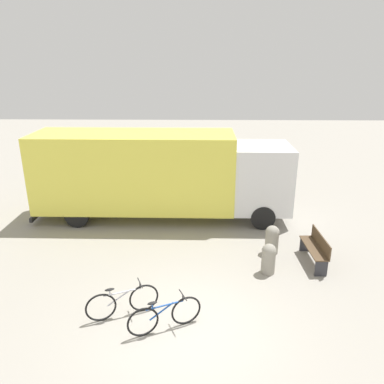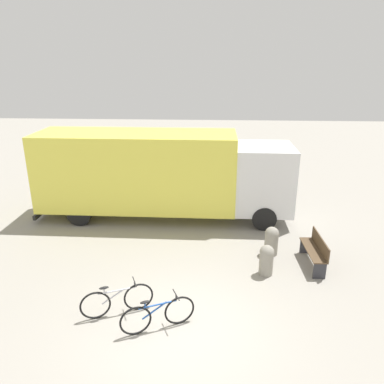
{
  "view_description": "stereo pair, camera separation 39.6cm",
  "coord_description": "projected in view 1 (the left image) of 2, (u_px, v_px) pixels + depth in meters",
  "views": [
    {
      "loc": [
        0.24,
        -6.77,
        5.65
      ],
      "look_at": [
        0.03,
        4.38,
        1.66
      ],
      "focal_mm": 35.0,
      "sensor_mm": 36.0,
      "label": 1
    },
    {
      "loc": [
        0.63,
        -6.75,
        5.65
      ],
      "look_at": [
        0.03,
        4.38,
        1.66
      ],
      "focal_mm": 35.0,
      "sensor_mm": 36.0,
      "label": 2
    }
  ],
  "objects": [
    {
      "name": "bollard_far_bench",
      "position": [
        272.0,
        239.0,
        11.38
      ],
      "size": [
        0.42,
        0.42,
        0.9
      ],
      "color": "gray",
      "rests_on": "ground"
    },
    {
      "name": "delivery_truck",
      "position": [
        159.0,
        172.0,
        13.61
      ],
      "size": [
        9.27,
        2.3,
        3.18
      ],
      "rotation": [
        0.0,
        0.0,
        -0.01
      ],
      "color": "#EAE04C",
      "rests_on": "ground"
    },
    {
      "name": "park_bench",
      "position": [
        316.0,
        248.0,
        10.82
      ],
      "size": [
        0.45,
        1.55,
        0.88
      ],
      "rotation": [
        0.0,
        0.0,
        1.6
      ],
      "color": "brown",
      "rests_on": "ground"
    },
    {
      "name": "bicycle_near",
      "position": [
        123.0,
        302.0,
        8.6
      ],
      "size": [
        1.59,
        0.71,
        0.79
      ],
      "rotation": [
        0.0,
        0.0,
        0.39
      ],
      "color": "black",
      "rests_on": "ground"
    },
    {
      "name": "bollard_near_bench",
      "position": [
        269.0,
        258.0,
        10.31
      ],
      "size": [
        0.4,
        0.4,
        0.88
      ],
      "color": "gray",
      "rests_on": "ground"
    },
    {
      "name": "bicycle_middle",
      "position": [
        165.0,
        315.0,
        8.14
      ],
      "size": [
        1.57,
        0.74,
        0.79
      ],
      "rotation": [
        0.0,
        0.0,
        0.42
      ],
      "color": "black",
      "rests_on": "ground"
    },
    {
      "name": "ground_plane",
      "position": [
        187.0,
        329.0,
        8.28
      ],
      "size": [
        60.0,
        60.0,
        0.0
      ],
      "primitive_type": "plane",
      "color": "gray"
    }
  ]
}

